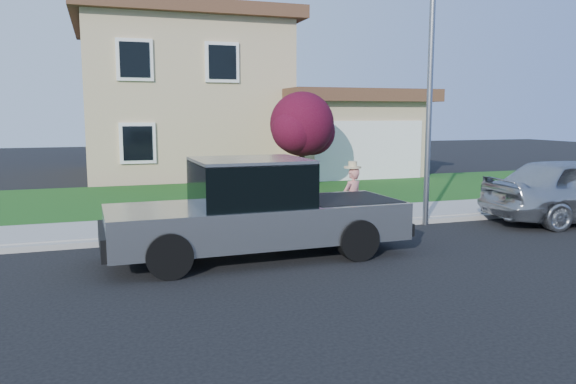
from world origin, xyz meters
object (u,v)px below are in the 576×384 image
object	(u,v)px
woman	(352,198)
ornamental_tree	(303,127)
pickup_truck	(256,211)
trash_bin	(283,195)
street_lamp	(431,89)

from	to	relation	value
woman	ornamental_tree	xyz separation A→B (m)	(1.19, 6.54, 1.46)
pickup_truck	ornamental_tree	distance (m)	9.03
pickup_truck	woman	world-z (taller)	pickup_truck
pickup_truck	trash_bin	size ratio (longest dim) A/B	5.53
trash_bin	street_lamp	world-z (taller)	street_lamp
pickup_truck	street_lamp	distance (m)	5.49
trash_bin	pickup_truck	bearing A→B (deg)	-92.00
woman	trash_bin	bearing A→B (deg)	-76.15
ornamental_tree	trash_bin	world-z (taller)	ornamental_tree
street_lamp	pickup_truck	bearing A→B (deg)	-144.24
ornamental_tree	street_lamp	size ratio (longest dim) A/B	0.58
ornamental_tree	street_lamp	world-z (taller)	street_lamp
woman	ornamental_tree	size ratio (longest dim) A/B	0.49
trash_bin	woman	bearing A→B (deg)	-28.75
woman	street_lamp	bearing A→B (deg)	159.88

